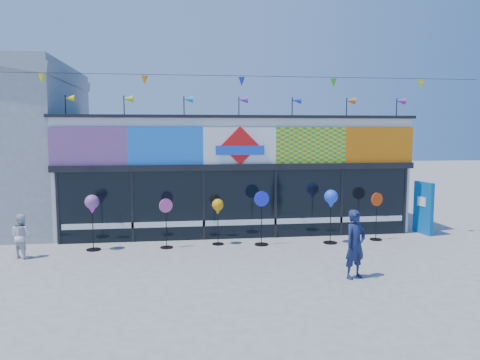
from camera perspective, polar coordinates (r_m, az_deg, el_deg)
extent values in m
plane|color=slate|center=(12.49, 2.13, -10.68)|extent=(80.00, 80.00, 0.00)
cube|color=silver|center=(17.97, -1.12, 0.97)|extent=(12.00, 5.00, 4.00)
cube|color=black|center=(15.55, -0.03, -2.98)|extent=(11.60, 0.12, 2.30)
cube|color=black|center=(15.37, -0.01, 1.60)|extent=(12.00, 0.30, 0.20)
cube|color=white|center=(15.63, -0.01, -5.17)|extent=(11.40, 0.10, 0.18)
cube|color=black|center=(17.91, -1.14, 7.52)|extent=(12.20, 5.20, 0.10)
cube|color=black|center=(15.85, -21.31, -3.23)|extent=(0.08, 0.14, 2.30)
cube|color=black|center=(15.47, -13.00, -3.19)|extent=(0.08, 0.14, 2.30)
cube|color=black|center=(15.43, -4.45, -3.07)|extent=(0.08, 0.14, 2.30)
cube|color=black|center=(15.75, 4.31, -2.89)|extent=(0.08, 0.14, 2.30)
cube|color=black|center=(16.38, 12.21, -2.66)|extent=(0.08, 0.14, 2.30)
cube|color=black|center=(17.30, 19.40, -2.41)|extent=(0.08, 0.14, 2.30)
cube|color=red|center=(15.45, -17.99, 3.93)|extent=(2.40, 0.08, 1.20)
cube|color=blue|center=(15.21, -9.04, 4.12)|extent=(2.40, 0.08, 1.20)
cube|color=white|center=(15.35, -0.02, 4.21)|extent=(2.40, 0.08, 1.20)
cube|color=yellow|center=(15.85, 8.63, 4.20)|extent=(2.40, 0.08, 1.20)
cube|color=orange|center=(16.69, 16.59, 4.11)|extent=(2.40, 0.08, 1.20)
cube|color=red|center=(15.29, 0.01, 4.21)|extent=(1.27, 0.06, 1.27)
cube|color=blue|center=(15.27, 0.02, 3.64)|extent=(1.60, 0.05, 0.30)
cube|color=#F451AF|center=(15.59, -14.91, -3.44)|extent=(0.78, 0.03, 0.78)
cube|color=purple|center=(15.46, -9.98, -2.79)|extent=(0.92, 0.03, 0.92)
cube|color=blue|center=(15.42, -5.00, -1.81)|extent=(0.78, 0.03, 0.78)
cube|color=orange|center=(15.61, -0.05, -3.34)|extent=(0.92, 0.03, 0.92)
cube|color=orange|center=(15.80, 4.79, -2.24)|extent=(0.78, 0.03, 0.78)
cube|color=yellow|center=(16.13, 9.46, -1.68)|extent=(0.92, 0.03, 0.92)
cube|color=#D2FF15|center=(16.65, 13.85, -3.34)|extent=(0.78, 0.03, 0.78)
cylinder|color=black|center=(15.83, -20.51, 8.41)|extent=(0.03, 0.03, 0.70)
cone|color=yellow|center=(15.81, -20.04, 9.34)|extent=(0.30, 0.22, 0.22)
cylinder|color=black|center=(15.54, -13.95, 8.67)|extent=(0.03, 0.03, 0.70)
cone|color=#B6DF12|center=(15.54, -13.45, 9.61)|extent=(0.30, 0.22, 0.22)
cylinder|color=black|center=(15.45, -6.84, 8.82)|extent=(0.03, 0.03, 0.70)
cone|color=#1785C8|center=(15.47, -6.33, 9.75)|extent=(0.30, 0.22, 0.22)
cylinder|color=black|center=(15.59, -0.13, 8.84)|extent=(0.03, 0.03, 0.70)
cone|color=purple|center=(15.62, 0.38, 9.75)|extent=(0.30, 0.22, 0.22)
cylinder|color=black|center=(15.92, 6.38, 8.74)|extent=(0.03, 0.03, 0.70)
cone|color=blue|center=(15.97, 6.88, 9.63)|extent=(0.30, 0.22, 0.22)
cylinder|color=black|center=(16.49, 12.86, 8.54)|extent=(0.03, 0.03, 0.70)
cone|color=orange|center=(16.55, 13.35, 9.38)|extent=(0.30, 0.22, 0.22)
cylinder|color=black|center=(17.20, 18.55, 8.27)|extent=(0.03, 0.03, 0.70)
cone|color=purple|center=(17.27, 19.00, 9.07)|extent=(0.30, 0.22, 0.22)
cylinder|color=black|center=(15.02, 0.20, 12.58)|extent=(16.00, 0.01, 0.01)
cone|color=#FDFD15|center=(15.37, -23.01, 11.28)|extent=(0.20, 0.20, 0.28)
cone|color=orange|center=(14.89, -11.56, 11.82)|extent=(0.20, 0.20, 0.28)
cone|color=#1829CD|center=(15.00, 0.20, 11.89)|extent=(0.20, 0.20, 0.28)
cone|color=green|center=(15.70, 11.34, 11.52)|extent=(0.20, 0.20, 0.28)
cone|color=yellow|center=(16.90, 21.17, 10.83)|extent=(0.20, 0.20, 0.28)
cube|color=#0B5BA5|center=(17.51, 21.45, -3.19)|extent=(0.28, 0.92, 1.82)
cube|color=white|center=(17.44, 21.27, -2.46)|extent=(0.10, 0.41, 0.32)
cylinder|color=black|center=(14.93, -17.42, -8.09)|extent=(0.43, 0.43, 0.03)
cylinder|color=black|center=(14.78, -17.51, -5.42)|extent=(0.03, 0.03, 1.39)
sphere|color=#C129BB|center=(14.65, -17.60, -2.55)|extent=(0.43, 0.43, 0.43)
cone|color=#C129BB|center=(14.69, -17.57, -3.58)|extent=(0.21, 0.21, 0.19)
cylinder|color=black|center=(14.70, -8.94, -8.12)|extent=(0.39, 0.39, 0.03)
cylinder|color=black|center=(14.55, -8.98, -5.64)|extent=(0.02, 0.02, 1.27)
cylinder|color=#EC4E98|center=(14.44, -9.03, -3.11)|extent=(0.41, 0.21, 0.43)
cylinder|color=black|center=(14.97, -2.69, -7.79)|extent=(0.37, 0.37, 0.03)
cylinder|color=black|center=(14.84, -2.71, -5.49)|extent=(0.02, 0.02, 1.20)
sphere|color=orange|center=(14.72, -2.72, -3.03)|extent=(0.37, 0.37, 0.37)
cone|color=orange|center=(14.76, -2.71, -3.91)|extent=(0.18, 0.18, 0.17)
cylinder|color=black|center=(14.90, 2.63, -7.84)|extent=(0.44, 0.44, 0.03)
cylinder|color=black|center=(14.74, 2.64, -5.11)|extent=(0.03, 0.03, 1.42)
cylinder|color=#1B29EB|center=(14.62, 2.65, -2.31)|extent=(0.48, 0.11, 0.48)
cylinder|color=black|center=(15.38, 10.93, -7.50)|extent=(0.44, 0.44, 0.03)
cylinder|color=black|center=(15.23, 10.98, -4.84)|extent=(0.03, 0.03, 1.42)
sphere|color=blue|center=(15.10, 11.04, -1.99)|extent=(0.44, 0.44, 0.44)
cone|color=blue|center=(15.15, 11.02, -3.02)|extent=(0.22, 0.22, 0.20)
cylinder|color=black|center=(16.18, 16.21, -6.97)|extent=(0.40, 0.40, 0.03)
cylinder|color=black|center=(16.05, 16.28, -4.65)|extent=(0.02, 0.02, 1.30)
cylinder|color=#DD3D0B|center=(15.94, 16.36, -2.29)|extent=(0.43, 0.16, 0.44)
imported|color=#172048|center=(11.81, 13.88, -7.60)|extent=(0.73, 0.63, 1.69)
imported|color=silver|center=(14.67, -25.09, -6.19)|extent=(0.71, 0.62, 1.26)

